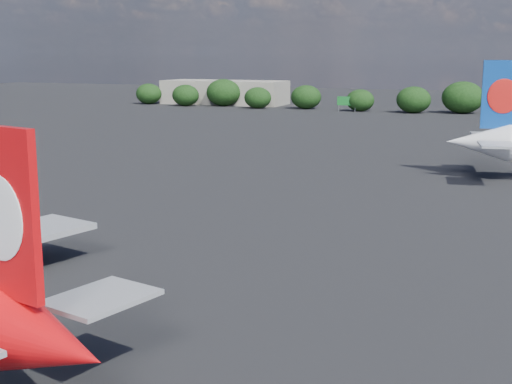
% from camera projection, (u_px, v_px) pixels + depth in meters
% --- Properties ---
extents(ground, '(500.00, 500.00, 0.00)m').
position_uv_depth(ground, '(273.00, 178.00, 101.72)').
color(ground, black).
rests_on(ground, ground).
extents(terminal_building, '(42.00, 16.00, 8.00)m').
position_uv_depth(terminal_building, '(225.00, 92.00, 244.71)').
color(terminal_building, gray).
rests_on(terminal_building, ground).
extents(highway_sign, '(6.00, 0.30, 4.50)m').
position_uv_depth(highway_sign, '(347.00, 101.00, 213.63)').
color(highway_sign, '#166F26').
rests_on(highway_sign, ground).
extents(billboard_yellow, '(5.00, 0.30, 5.50)m').
position_uv_depth(billboard_yellow, '(452.00, 100.00, 208.38)').
color(billboard_yellow, gold).
rests_on(billboard_yellow, ground).
extents(horizon_treeline, '(205.29, 15.16, 9.31)m').
position_uv_depth(horizon_treeline, '(456.00, 100.00, 206.46)').
color(horizon_treeline, black).
rests_on(horizon_treeline, ground).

